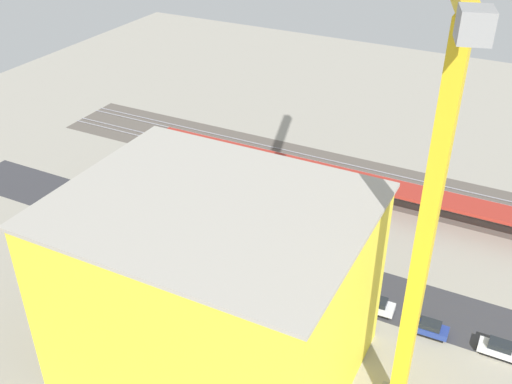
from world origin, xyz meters
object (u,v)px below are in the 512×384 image
parked_car_5 (270,273)px  street_tree_0 (141,168)px  traffic_light (300,265)px  street_tree_1 (143,166)px  parked_car_1 (499,349)px  street_tree_2 (150,179)px  construction_building (215,290)px  parked_car_4 (322,289)px  parked_car_2 (430,329)px  tower_crane (429,199)px  box_truck_1 (308,269)px  platform_canopy_near (337,175)px  street_tree_3 (169,177)px  parked_car_3 (376,306)px  box_truck_2 (220,249)px  box_truck_0 (253,245)px  parked_car_7 (178,244)px  parked_car_6 (219,256)px

parked_car_5 → street_tree_0: 28.37m
traffic_light → street_tree_1: bearing=-17.2°
parked_car_1 → street_tree_2: size_ratio=0.61×
construction_building → street_tree_2: bearing=-42.4°
street_tree_0 → traffic_light: bearing=162.1°
parked_car_4 → street_tree_2: (30.70, -7.24, 3.82)m
traffic_light → street_tree_0: bearing=-17.9°
parked_car_2 → parked_car_4: (13.45, -0.73, 0.01)m
parked_car_4 → tower_crane: bearing=138.4°
box_truck_1 → traffic_light: traffic_light is taller
platform_canopy_near → street_tree_3: size_ratio=8.18×
parked_car_3 → tower_crane: size_ratio=0.11×
parked_car_5 → street_tree_2: street_tree_2 is taller
parked_car_2 → tower_crane: bearing=84.1°
parked_car_3 → box_truck_1: box_truck_1 is taller
street_tree_0 → street_tree_1: bearing=143.8°
construction_building → street_tree_1: size_ratio=3.14×
construction_building → street_tree_0: size_ratio=3.80×
street_tree_1 → traffic_light: (-29.90, 9.25, -1.58)m
street_tree_0 → box_truck_2: bearing=155.7°
box_truck_1 → traffic_light: bearing=90.5°
street_tree_0 → street_tree_1: (-1.04, 0.76, 1.09)m
street_tree_2 → street_tree_3: 3.03m
box_truck_1 → parked_car_2: bearing=171.2°
box_truck_0 → box_truck_2: bearing=37.8°
parked_car_7 → box_truck_1: bearing=-173.7°
tower_crane → box_truck_0: bearing=-30.8°
street_tree_0 → traffic_light: (-30.94, 10.01, -0.49)m
parked_car_4 → tower_crane: (-12.39, 11.02, 22.63)m
parked_car_6 → traffic_light: size_ratio=0.64×
box_truck_1 → street_tree_3: street_tree_3 is taller
parked_car_2 → parked_car_3: parked_car_3 is taller
parked_car_1 → box_truck_0: size_ratio=0.48×
parked_car_3 → street_tree_3: (34.75, -7.96, 4.39)m
parked_car_4 → street_tree_3: size_ratio=0.61×
construction_building → street_tree_1: 35.48m
box_truck_0 → traffic_light: 9.79m
parked_car_7 → box_truck_0: (-9.86, -3.24, 1.00)m
street_tree_0 → street_tree_3: bearing=172.5°
construction_building → parked_car_4: bearing=-111.7°
tower_crane → street_tree_3: tower_crane is taller
parked_car_6 → box_truck_0: 4.80m
street_tree_3 → traffic_light: 26.91m
construction_building → traffic_light: bearing=-103.8°
street_tree_1 → box_truck_0: bearing=166.7°
tower_crane → traffic_light: 26.11m
parked_car_7 → street_tree_2: size_ratio=0.67×
parked_car_5 → box_truck_1: size_ratio=0.42×
street_tree_0 → parked_car_7: bearing=144.3°
parked_car_5 → platform_canopy_near: bearing=-90.5°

